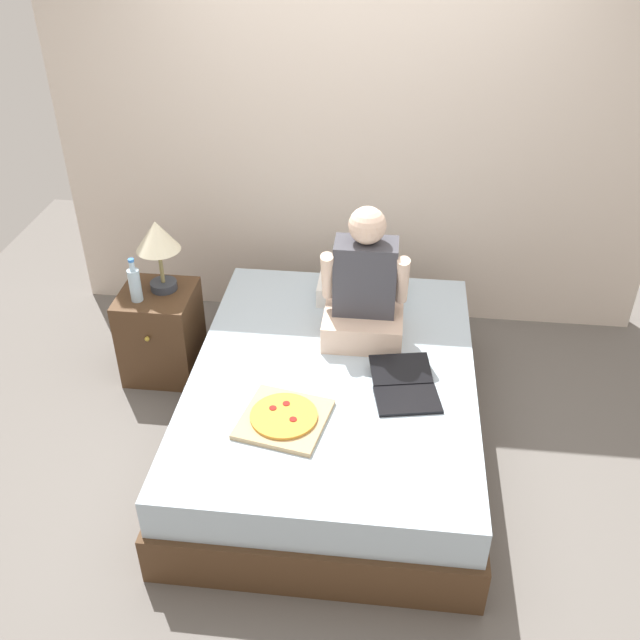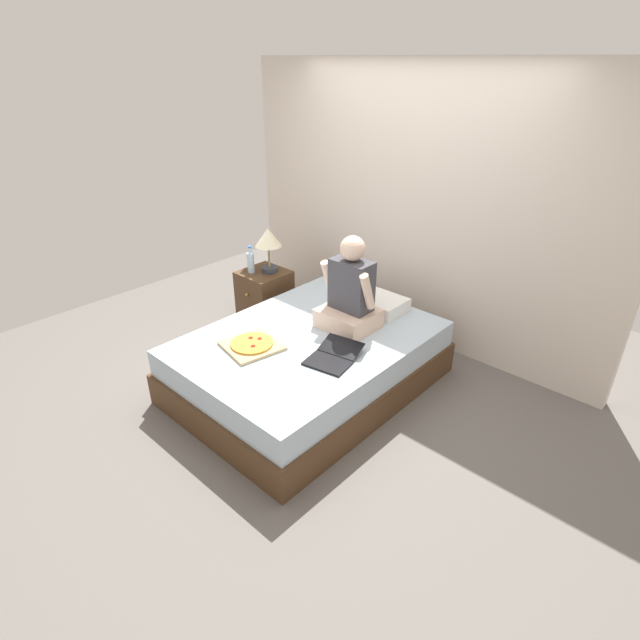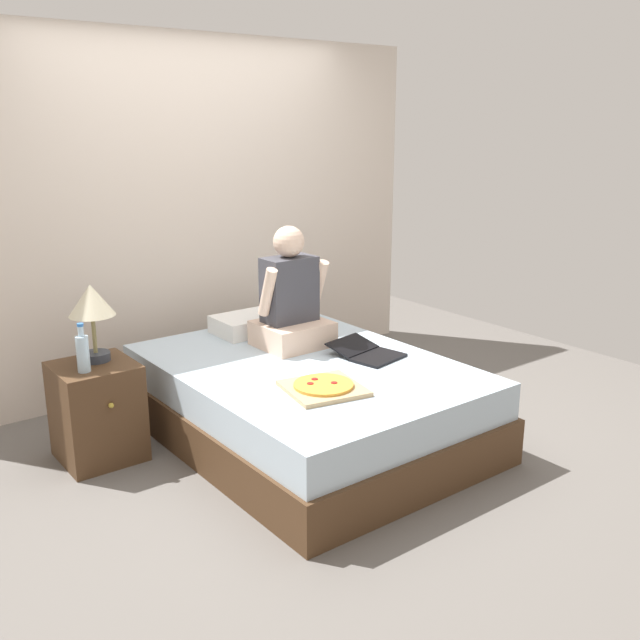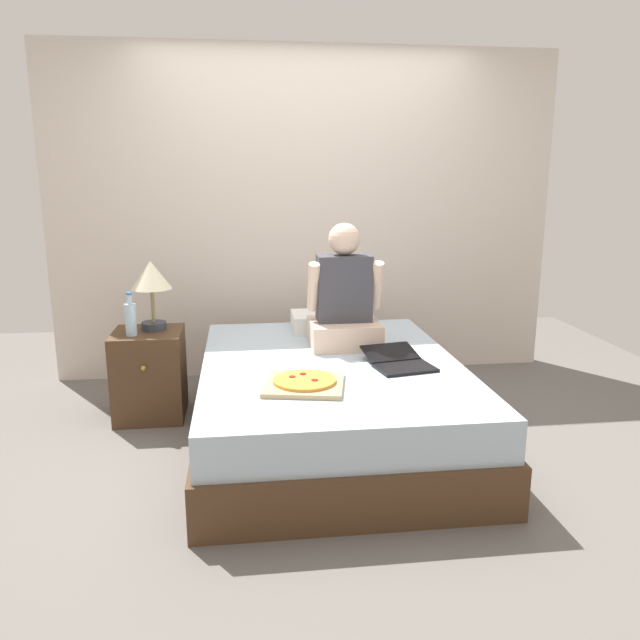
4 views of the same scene
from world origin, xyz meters
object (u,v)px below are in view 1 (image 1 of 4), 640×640
object	(u,v)px
person_seated	(365,291)
water_bottle	(135,284)
lamp_on_left_nightstand	(157,241)
laptop	(405,389)
bed	(333,406)
pizza_box	(284,418)
nightstand_left	(161,332)

from	to	relation	value
person_seated	water_bottle	bearing A→B (deg)	176.71
lamp_on_left_nightstand	laptop	world-z (taller)	lamp_on_left_nightstand
bed	person_seated	xyz separation A→B (m)	(0.13, 0.35, 0.54)
lamp_on_left_nightstand	pizza_box	size ratio (longest dim) A/B	0.96
water_bottle	laptop	world-z (taller)	water_bottle
water_bottle	laptop	bearing A→B (deg)	-19.80
water_bottle	laptop	xyz separation A→B (m)	(1.59, -0.57, -0.18)
nightstand_left	person_seated	size ratio (longest dim) A/B	0.74
bed	laptop	size ratio (longest dim) A/B	4.46
pizza_box	nightstand_left	bearing A→B (deg)	134.47
nightstand_left	water_bottle	xyz separation A→B (m)	(-0.08, -0.09, 0.40)
person_seated	pizza_box	bearing A→B (deg)	-113.27
water_bottle	pizza_box	xyz separation A→B (m)	(1.01, -0.85, -0.18)
nightstand_left	water_bottle	size ratio (longest dim) A/B	2.09
person_seated	pizza_box	world-z (taller)	person_seated
water_bottle	person_seated	bearing A→B (deg)	-3.29
nightstand_left	pizza_box	bearing A→B (deg)	-45.53
laptop	water_bottle	bearing A→B (deg)	160.20
person_seated	pizza_box	xyz separation A→B (m)	(-0.33, -0.78, -0.27)
nightstand_left	lamp_on_left_nightstand	bearing A→B (deg)	51.37
laptop	pizza_box	world-z (taller)	laptop
lamp_on_left_nightstand	water_bottle	bearing A→B (deg)	-130.60
pizza_box	lamp_on_left_nightstand	bearing A→B (deg)	131.73
bed	nightstand_left	size ratio (longest dim) A/B	3.62
nightstand_left	person_seated	distance (m)	1.36
nightstand_left	pizza_box	size ratio (longest dim) A/B	1.23
laptop	lamp_on_left_nightstand	bearing A→B (deg)	154.13
lamp_on_left_nightstand	water_bottle	xyz separation A→B (m)	(-0.12, -0.14, -0.22)
nightstand_left	laptop	distance (m)	1.66
water_bottle	lamp_on_left_nightstand	bearing A→B (deg)	49.40
person_seated	laptop	bearing A→B (deg)	-63.48
lamp_on_left_nightstand	laptop	xyz separation A→B (m)	(1.47, -0.71, -0.39)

